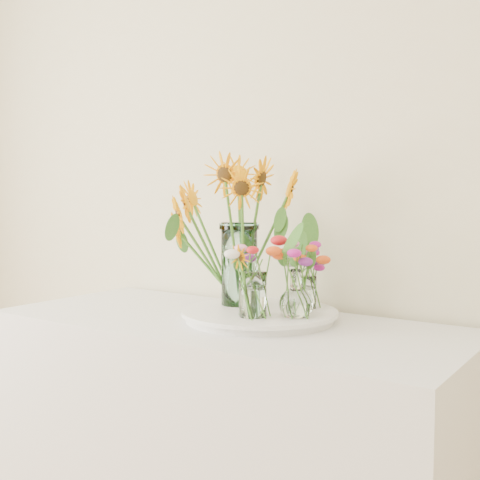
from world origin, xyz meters
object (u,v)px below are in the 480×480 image
(small_vase_a, at_px, (253,295))
(small_vase_b, at_px, (296,294))
(counter, at_px, (225,469))
(mason_jar, at_px, (239,264))
(tray, at_px, (260,316))
(small_vase_c, at_px, (307,293))

(small_vase_a, xyz_separation_m, small_vase_b, (0.10, 0.07, 0.00))
(counter, relative_size, mason_jar, 5.43)
(counter, distance_m, small_vase_b, 0.59)
(mason_jar, bearing_deg, small_vase_a, -44.54)
(tray, relative_size, small_vase_a, 3.30)
(mason_jar, distance_m, small_vase_a, 0.21)
(counter, xyz_separation_m, small_vase_a, (0.12, -0.04, 0.54))
(small_vase_a, distance_m, small_vase_b, 0.12)
(small_vase_b, distance_m, small_vase_c, 0.13)
(small_vase_a, bearing_deg, small_vase_c, 73.06)
(mason_jar, height_order, small_vase_a, mason_jar)
(counter, relative_size, small_vase_a, 10.75)
(counter, distance_m, small_vase_c, 0.58)
(small_vase_c, bearing_deg, tray, -132.92)
(counter, distance_m, tray, 0.47)
(mason_jar, bearing_deg, tray, -23.17)
(small_vase_a, bearing_deg, mason_jar, 135.46)
(tray, bearing_deg, mason_jar, 156.83)
(tray, xyz_separation_m, small_vase_b, (0.13, -0.02, 0.08))
(mason_jar, relative_size, small_vase_c, 2.54)
(mason_jar, xyz_separation_m, small_vase_a, (0.14, -0.14, -0.06))
(small_vase_a, relative_size, small_vase_c, 1.28)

